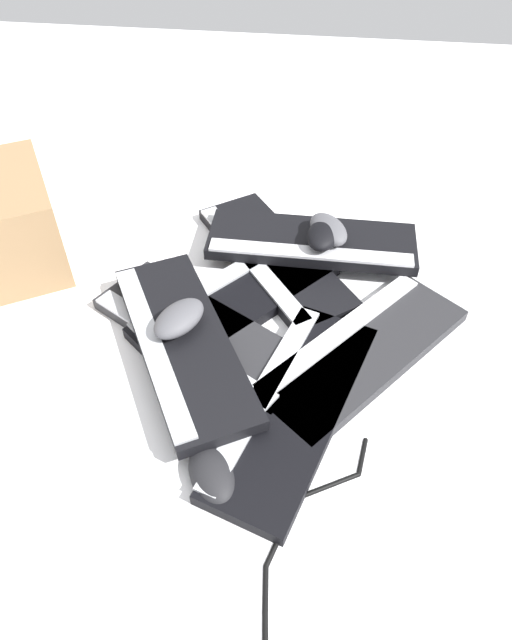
# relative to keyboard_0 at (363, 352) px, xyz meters

# --- Properties ---
(ground_plane) EXTENTS (3.20, 3.20, 0.00)m
(ground_plane) POSITION_rel_keyboard_0_xyz_m (-0.28, -0.02, -0.01)
(ground_plane) COLOR white
(keyboard_0) EXTENTS (0.40, 0.43, 0.03)m
(keyboard_0) POSITION_rel_keyboard_0_xyz_m (0.00, 0.00, 0.00)
(keyboard_0) COLOR #232326
(keyboard_0) RESTS_ON ground
(keyboard_1) EXTENTS (0.38, 0.44, 0.03)m
(keyboard_1) POSITION_rel_keyboard_0_xyz_m (-0.19, 0.25, 0.00)
(keyboard_1) COLOR black
(keyboard_1) RESTS_ON ground
(keyboard_2) EXTENTS (0.40, 0.43, 0.03)m
(keyboard_2) POSITION_rel_keyboard_0_xyz_m (-0.25, 0.11, 0.00)
(keyboard_2) COLOR black
(keyboard_2) RESTS_ON ground
(keyboard_3) EXTENTS (0.45, 0.35, 0.03)m
(keyboard_3) POSITION_rel_keyboard_0_xyz_m (-0.30, 0.01, 0.00)
(keyboard_3) COLOR #232326
(keyboard_3) RESTS_ON ground
(keyboard_4) EXTENTS (0.28, 0.46, 0.03)m
(keyboard_4) POSITION_rel_keyboard_0_xyz_m (-0.12, -0.14, 0.00)
(keyboard_4) COLOR black
(keyboard_4) RESTS_ON ground
(keyboard_5) EXTENTS (0.44, 0.15, 0.03)m
(keyboard_5) POSITION_rel_keyboard_0_xyz_m (-0.11, 0.27, 0.03)
(keyboard_5) COLOR black
(keyboard_5) RESTS_ON keyboard_1
(keyboard_6) EXTENTS (0.34, 0.46, 0.03)m
(keyboard_6) POSITION_rel_keyboard_0_xyz_m (-0.33, -0.04, 0.03)
(keyboard_6) COLOR black
(keyboard_6) RESTS_ON keyboard_3
(mouse_0) EXTENTS (0.11, 0.13, 0.04)m
(mouse_0) POSITION_rel_keyboard_0_xyz_m (-0.08, 0.27, 0.07)
(mouse_0) COLOR #4C4C51
(mouse_0) RESTS_ON keyboard_5
(mouse_1) EXTENTS (0.09, 0.12, 0.04)m
(mouse_1) POSITION_rel_keyboard_0_xyz_m (-0.09, 0.25, 0.07)
(mouse_1) COLOR black
(mouse_1) RESTS_ON keyboard_5
(mouse_2) EXTENTS (0.11, 0.13, 0.04)m
(mouse_2) POSITION_rel_keyboard_0_xyz_m (-0.23, -0.28, 0.01)
(mouse_2) COLOR black
(mouse_2) RESTS_ON ground
(mouse_3) EXTENTS (0.11, 0.13, 0.04)m
(mouse_3) POSITION_rel_keyboard_0_xyz_m (-0.33, -0.02, 0.07)
(mouse_3) COLOR #4C4C51
(mouse_3) RESTS_ON keyboard_6
(cable_0) EXTENTS (0.15, 0.52, 0.01)m
(cable_0) POSITION_rel_keyboard_0_xyz_m (-0.09, -0.42, -0.01)
(cable_0) COLOR black
(cable_0) RESTS_ON ground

